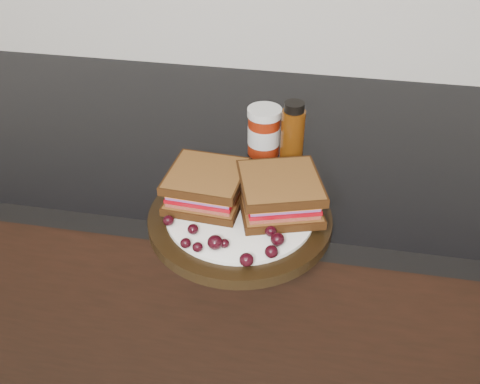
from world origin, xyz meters
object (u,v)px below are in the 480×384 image
object	(u,v)px
condiment_jar	(264,131)
oil_bottle	(293,133)
sandwich_left	(206,186)
plate	(240,219)

from	to	relation	value
condiment_jar	oil_bottle	distance (m)	0.06
condiment_jar	oil_bottle	world-z (taller)	oil_bottle
sandwich_left	oil_bottle	distance (m)	0.21
sandwich_left	condiment_jar	distance (m)	0.20
plate	condiment_jar	distance (m)	0.21
plate	oil_bottle	distance (m)	0.21
plate	condiment_jar	xyz separation A→B (m)	(0.01, 0.21, 0.04)
sandwich_left	condiment_jar	size ratio (longest dim) A/B	1.25
plate	oil_bottle	xyz separation A→B (m)	(0.06, 0.19, 0.05)
plate	condiment_jar	world-z (taller)	condiment_jar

